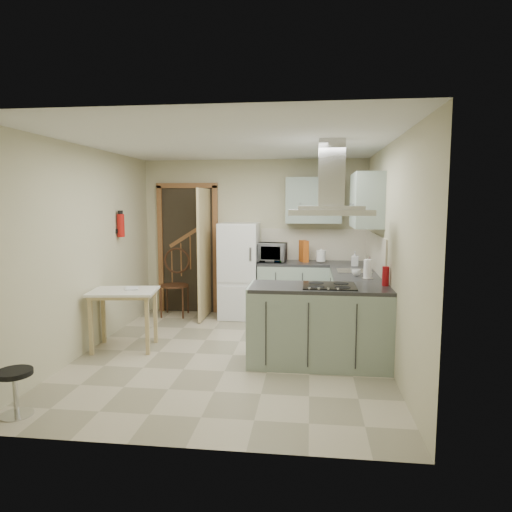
# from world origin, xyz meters

# --- Properties ---
(floor) EXTENTS (4.20, 4.20, 0.00)m
(floor) POSITION_xyz_m (0.00, 0.00, 0.00)
(floor) COLOR #B7AA8E
(floor) RESTS_ON ground
(ceiling) EXTENTS (4.20, 4.20, 0.00)m
(ceiling) POSITION_xyz_m (0.00, 0.00, 2.50)
(ceiling) COLOR silver
(ceiling) RESTS_ON back_wall
(back_wall) EXTENTS (3.60, 0.00, 3.60)m
(back_wall) POSITION_xyz_m (0.00, 2.10, 1.25)
(back_wall) COLOR #C1BA95
(back_wall) RESTS_ON floor
(left_wall) EXTENTS (0.00, 4.20, 4.20)m
(left_wall) POSITION_xyz_m (-1.80, 0.00, 1.25)
(left_wall) COLOR #C1BA95
(left_wall) RESTS_ON floor
(right_wall) EXTENTS (0.00, 4.20, 4.20)m
(right_wall) POSITION_xyz_m (1.80, 0.00, 1.25)
(right_wall) COLOR #C1BA95
(right_wall) RESTS_ON floor
(doorway) EXTENTS (1.10, 0.12, 2.10)m
(doorway) POSITION_xyz_m (-1.10, 2.07, 1.05)
(doorway) COLOR brown
(doorway) RESTS_ON floor
(fridge) EXTENTS (0.60, 0.60, 1.50)m
(fridge) POSITION_xyz_m (-0.20, 1.80, 0.75)
(fridge) COLOR white
(fridge) RESTS_ON floor
(counter_back) EXTENTS (1.08, 0.60, 0.90)m
(counter_back) POSITION_xyz_m (0.66, 1.80, 0.45)
(counter_back) COLOR #9EB2A0
(counter_back) RESTS_ON floor
(counter_right) EXTENTS (0.60, 1.95, 0.90)m
(counter_right) POSITION_xyz_m (1.50, 1.12, 0.45)
(counter_right) COLOR #9EB2A0
(counter_right) RESTS_ON floor
(splashback) EXTENTS (1.68, 0.02, 0.50)m
(splashback) POSITION_xyz_m (0.96, 2.09, 1.15)
(splashback) COLOR beige
(splashback) RESTS_ON counter_back
(wall_cabinet_back) EXTENTS (0.85, 0.35, 0.70)m
(wall_cabinet_back) POSITION_xyz_m (0.95, 1.93, 1.85)
(wall_cabinet_back) COLOR #9EB2A0
(wall_cabinet_back) RESTS_ON back_wall
(wall_cabinet_right) EXTENTS (0.35, 0.90, 0.70)m
(wall_cabinet_right) POSITION_xyz_m (1.62, 0.85, 1.85)
(wall_cabinet_right) COLOR #9EB2A0
(wall_cabinet_right) RESTS_ON right_wall
(peninsula) EXTENTS (1.55, 0.65, 0.90)m
(peninsula) POSITION_xyz_m (1.02, -0.18, 0.45)
(peninsula) COLOR #9EB2A0
(peninsula) RESTS_ON floor
(hob) EXTENTS (0.58, 0.50, 0.01)m
(hob) POSITION_xyz_m (1.12, -0.18, 0.91)
(hob) COLOR black
(hob) RESTS_ON peninsula
(extractor_hood) EXTENTS (0.90, 0.55, 0.10)m
(extractor_hood) POSITION_xyz_m (1.12, -0.18, 1.72)
(extractor_hood) COLOR silver
(extractor_hood) RESTS_ON ceiling
(sink) EXTENTS (0.45, 0.40, 0.01)m
(sink) POSITION_xyz_m (1.50, 0.95, 0.91)
(sink) COLOR silver
(sink) RESTS_ON counter_right
(fire_extinguisher) EXTENTS (0.10, 0.10, 0.32)m
(fire_extinguisher) POSITION_xyz_m (-1.74, 0.90, 1.50)
(fire_extinguisher) COLOR #B2140F
(fire_extinguisher) RESTS_ON left_wall
(drop_leaf_table) EXTENTS (0.87, 0.70, 0.74)m
(drop_leaf_table) POSITION_xyz_m (-1.38, 0.08, 0.37)
(drop_leaf_table) COLOR #D2B081
(drop_leaf_table) RESTS_ON floor
(bentwood_chair) EXTENTS (0.45, 0.45, 0.98)m
(bentwood_chair) POSITION_xyz_m (-1.25, 1.77, 0.49)
(bentwood_chair) COLOR #441D16
(bentwood_chair) RESTS_ON floor
(stool) EXTENTS (0.33, 0.33, 0.40)m
(stool) POSITION_xyz_m (-1.60, -1.75, 0.20)
(stool) COLOR black
(stool) RESTS_ON floor
(microwave) EXTENTS (0.56, 0.40, 0.29)m
(microwave) POSITION_xyz_m (0.27, 1.80, 1.05)
(microwave) COLOR black
(microwave) RESTS_ON counter_back
(kettle) EXTENTS (0.16, 0.16, 0.21)m
(kettle) POSITION_xyz_m (1.07, 1.78, 1.00)
(kettle) COLOR white
(kettle) RESTS_ON counter_back
(cereal_box) EXTENTS (0.16, 0.24, 0.33)m
(cereal_box) POSITION_xyz_m (0.81, 1.86, 1.07)
(cereal_box) COLOR #C75717
(cereal_box) RESTS_ON counter_back
(soap_bottle) EXTENTS (0.10, 0.10, 0.21)m
(soap_bottle) POSITION_xyz_m (1.56, 1.47, 1.01)
(soap_bottle) COLOR #ABADB7
(soap_bottle) RESTS_ON counter_right
(paper_towel) EXTENTS (0.10, 0.10, 0.25)m
(paper_towel) POSITION_xyz_m (1.61, 0.37, 1.02)
(paper_towel) COLOR white
(paper_towel) RESTS_ON counter_right
(cup) EXTENTS (0.13, 0.13, 0.08)m
(cup) POSITION_xyz_m (1.49, 0.56, 0.94)
(cup) COLOR silver
(cup) RESTS_ON counter_right
(red_bottle) EXTENTS (0.10, 0.10, 0.22)m
(red_bottle) POSITION_xyz_m (1.75, -0.07, 1.01)
(red_bottle) COLOR #A60E14
(red_bottle) RESTS_ON peninsula
(book) EXTENTS (0.23, 0.26, 0.09)m
(book) POSITION_xyz_m (-1.38, 0.14, 0.79)
(book) COLOR maroon
(book) RESTS_ON drop_leaf_table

